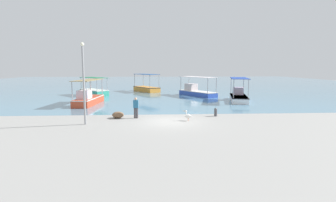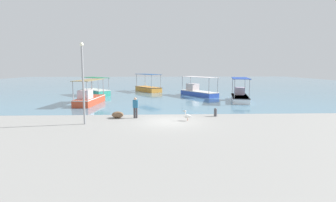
{
  "view_description": "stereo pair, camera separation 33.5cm",
  "coord_description": "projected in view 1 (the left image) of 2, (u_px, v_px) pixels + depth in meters",
  "views": [
    {
      "loc": [
        -1.17,
        -19.53,
        4.12
      ],
      "look_at": [
        0.16,
        4.07,
        1.05
      ],
      "focal_mm": 28.0,
      "sensor_mm": 36.0,
      "label": 1
    },
    {
      "loc": [
        -0.83,
        -19.55,
        4.12
      ],
      "look_at": [
        0.16,
        4.07,
        1.05
      ],
      "focal_mm": 28.0,
      "sensor_mm": 36.0,
      "label": 2
    }
  ],
  "objects": [
    {
      "name": "harbor_water",
      "position": [
        158.0,
        83.0,
        67.46
      ],
      "size": [
        110.0,
        90.0,
        0.0
      ],
      "primitive_type": "cube",
      "color": "#57859E",
      "rests_on": "ground"
    },
    {
      "name": "fishing_boat_far_left",
      "position": [
        88.0,
        99.0,
        28.82
      ],
      "size": [
        2.3,
        6.24,
        2.72
      ],
      "color": "#C04227",
      "rests_on": "harbor_water"
    },
    {
      "name": "fishing_boat_near_right",
      "position": [
        239.0,
        96.0,
        31.82
      ],
      "size": [
        3.25,
        6.31,
        2.82
      ],
      "color": "white",
      "rests_on": "harbor_water"
    },
    {
      "name": "fishing_boat_center",
      "position": [
        146.0,
        88.0,
        44.29
      ],
      "size": [
        4.72,
        5.99,
        2.93
      ],
      "color": "orange",
      "rests_on": "harbor_water"
    },
    {
      "name": "pelican",
      "position": [
        188.0,
        116.0,
        20.19
      ],
      "size": [
        0.71,
        0.56,
        0.8
      ],
      "color": "#E0997A",
      "rests_on": "ground"
    },
    {
      "name": "net_pile",
      "position": [
        118.0,
        115.0,
        21.27
      ],
      "size": [
        0.94,
        0.8,
        0.52
      ],
      "primitive_type": "ellipsoid",
      "color": "brown",
      "rests_on": "ground"
    },
    {
      "name": "fishing_boat_near_left",
      "position": [
        196.0,
        91.0,
        37.81
      ],
      "size": [
        4.85,
        6.65,
        2.73
      ],
      "color": "blue",
      "rests_on": "harbor_water"
    },
    {
      "name": "lamp_post",
      "position": [
        84.0,
        79.0,
        18.54
      ],
      "size": [
        0.28,
        0.28,
        5.84
      ],
      "color": "gray",
      "rests_on": "ground"
    },
    {
      "name": "mooring_bollard",
      "position": [
        216.0,
        112.0,
        22.06
      ],
      "size": [
        0.26,
        0.26,
        0.71
      ],
      "color": "#47474C",
      "rests_on": "ground"
    },
    {
      "name": "fisherman_standing",
      "position": [
        136.0,
        107.0,
        21.14
      ],
      "size": [
        0.41,
        0.25,
        1.69
      ],
      "color": "#403B40",
      "rests_on": "ground"
    },
    {
      "name": "fishing_boat_far_right",
      "position": [
        94.0,
        91.0,
        38.47
      ],
      "size": [
        4.89,
        5.21,
        2.61
      ],
      "color": "teal",
      "rests_on": "harbor_water"
    },
    {
      "name": "ground",
      "position": [
        169.0,
        122.0,
        19.94
      ],
      "size": [
        120.0,
        120.0,
        0.0
      ],
      "primitive_type": "plane",
      "color": "gray"
    }
  ]
}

